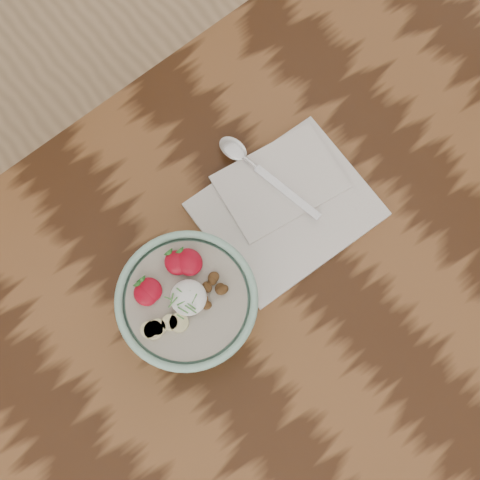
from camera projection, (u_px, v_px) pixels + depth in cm
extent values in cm
cube|color=#361D0D|center=(339.00, 294.00, 96.03)|extent=(160.00, 90.00, 4.00)
cylinder|color=#4C2D19|center=(445.00, 6.00, 152.32)|extent=(7.00, 7.00, 71.00)
cylinder|color=#8EBFA9|center=(192.00, 312.00, 92.70)|extent=(7.98, 7.98, 1.14)
torus|color=#8EBFA9|center=(186.00, 300.00, 83.74)|extent=(18.15, 18.15, 1.05)
cylinder|color=#BBAE9B|center=(187.00, 300.00, 84.29)|extent=(15.40, 15.40, 0.95)
ellipsoid|color=white|center=(188.00, 298.00, 83.00)|extent=(4.65, 4.65, 2.56)
ellipsoid|color=#9C0719|center=(189.00, 262.00, 84.19)|extent=(3.42, 3.76, 1.88)
cone|color=#286623|center=(181.00, 252.00, 84.23)|extent=(1.40, 1.03, 1.52)
ellipsoid|color=#9C0719|center=(177.00, 263.00, 84.27)|extent=(3.08, 3.39, 1.69)
cone|color=#286623|center=(170.00, 254.00, 84.27)|extent=(1.40, 1.03, 1.52)
ellipsoid|color=#9C0719|center=(146.00, 294.00, 83.21)|extent=(2.98, 3.28, 1.64)
cone|color=#286623|center=(139.00, 285.00, 83.20)|extent=(1.40, 1.03, 1.52)
ellipsoid|color=#9C0719|center=(150.00, 290.00, 83.32)|extent=(3.04, 3.34, 1.67)
cone|color=#286623|center=(143.00, 281.00, 83.33)|extent=(1.40, 1.03, 1.52)
cylinder|color=#D2C68A|center=(179.00, 323.00, 82.64)|extent=(2.42, 2.42, 0.70)
cylinder|color=#D2C68A|center=(170.00, 323.00, 82.64)|extent=(2.02, 2.02, 0.70)
cylinder|color=#D2C68A|center=(154.00, 330.00, 82.38)|extent=(2.40, 2.40, 0.70)
cylinder|color=#D2C68A|center=(149.00, 330.00, 82.40)|extent=(2.11, 2.11, 0.70)
cylinder|color=#D2C68A|center=(158.00, 327.00, 82.49)|extent=(2.03, 2.03, 0.70)
ellipsoid|color=#543518|center=(207.00, 287.00, 83.73)|extent=(1.49, 1.75, 0.79)
ellipsoid|color=#543518|center=(220.00, 289.00, 83.74)|extent=(1.99, 1.97, 0.89)
ellipsoid|color=#543518|center=(213.00, 280.00, 84.02)|extent=(1.77, 1.82, 1.05)
ellipsoid|color=#543518|center=(222.00, 290.00, 83.57)|extent=(1.92, 1.59, 1.30)
ellipsoid|color=#543518|center=(214.00, 277.00, 84.07)|extent=(1.65, 1.51, 0.87)
ellipsoid|color=#543518|center=(206.00, 305.00, 83.17)|extent=(1.79, 1.77, 1.00)
ellipsoid|color=#543518|center=(204.00, 300.00, 83.28)|extent=(1.77, 1.84, 1.02)
cylinder|color=#407C34|center=(194.00, 299.00, 81.84)|extent=(1.26, 0.72, 0.23)
cylinder|color=#407C34|center=(187.00, 296.00, 81.95)|extent=(1.43, 0.76, 0.23)
cylinder|color=#407C34|center=(191.00, 305.00, 81.61)|extent=(0.57, 1.60, 0.24)
cylinder|color=#407C34|center=(180.00, 317.00, 81.23)|extent=(0.49, 1.06, 0.22)
cylinder|color=#407C34|center=(182.00, 303.00, 81.71)|extent=(1.50, 0.50, 0.23)
cylinder|color=#407C34|center=(191.00, 309.00, 81.49)|extent=(0.66, 1.69, 0.24)
cylinder|color=#407C34|center=(183.00, 310.00, 81.45)|extent=(0.69, 1.44, 0.23)
cylinder|color=#407C34|center=(189.00, 293.00, 82.04)|extent=(0.75, 0.89, 0.21)
cylinder|color=#407C34|center=(173.00, 302.00, 81.72)|extent=(1.68, 0.51, 0.24)
cylinder|color=#407C34|center=(172.00, 298.00, 81.86)|extent=(1.13, 0.97, 0.23)
cylinder|color=#407C34|center=(182.00, 292.00, 82.07)|extent=(0.52, 1.60, 0.24)
cylinder|color=#407C34|center=(168.00, 298.00, 81.85)|extent=(0.64, 0.95, 0.21)
cube|color=white|center=(286.00, 210.00, 96.92)|extent=(24.62, 20.31, 0.91)
cube|color=white|center=(280.00, 182.00, 97.30)|extent=(18.92, 14.38, 0.55)
cube|color=silver|center=(287.00, 193.00, 96.38)|extent=(3.22, 11.83, 0.36)
cylinder|color=silver|center=(248.00, 161.00, 97.53)|extent=(1.26, 3.16, 0.72)
ellipsoid|color=silver|center=(233.00, 148.00, 97.93)|extent=(3.94, 5.20, 0.98)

